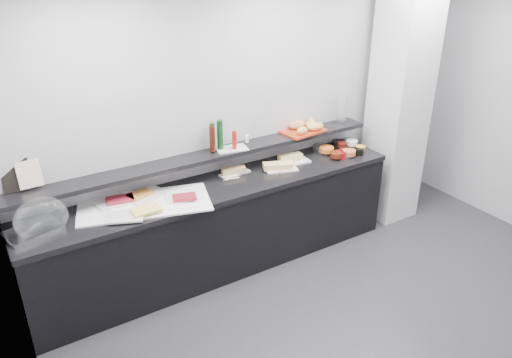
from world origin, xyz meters
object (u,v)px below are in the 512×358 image
cloche_base (33,231)px  sandwich_plate_mid (282,170)px  bread_tray (302,131)px  carafe (341,109)px  condiment_tray (232,149)px  framed_print (15,176)px

cloche_base → sandwich_plate_mid: bearing=-17.8°
cloche_base → sandwich_plate_mid: size_ratio=1.28×
bread_tray → carafe: carafe is taller
cloche_base → condiment_tray: condiment_tray is taller
framed_print → cloche_base: bearing=-79.7°
framed_print → condiment_tray: framed_print is taller
sandwich_plate_mid → carafe: bearing=32.3°
cloche_base → bread_tray: 2.71m
cloche_base → framed_print: framed_print is taller
condiment_tray → bread_tray: 0.85m
condiment_tray → cloche_base: bearing=-163.5°
condiment_tray → bread_tray: bread_tray is taller
framed_print → bread_tray: (2.70, -0.11, -0.12)m
framed_print → carafe: carafe is taller
bread_tray → cloche_base: bearing=177.0°
condiment_tray → carafe: 1.39m
sandwich_plate_mid → carafe: 1.04m
framed_print → condiment_tray: (1.85, -0.14, -0.12)m
cloche_base → condiment_tray: size_ratio=1.37×
cloche_base → bread_tray: bread_tray is taller
sandwich_plate_mid → condiment_tray: (-0.44, 0.20, 0.25)m
framed_print → carafe: (3.23, -0.08, 0.02)m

